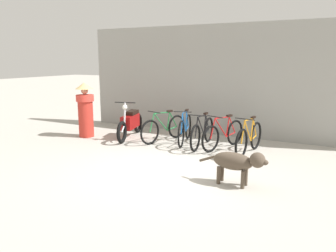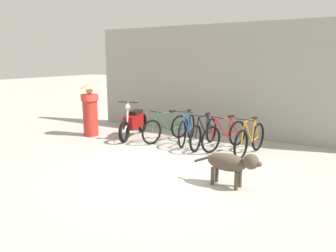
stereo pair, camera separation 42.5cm
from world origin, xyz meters
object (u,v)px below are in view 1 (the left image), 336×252
Objects in this scene: stray_dog at (238,162)px; motorcycle at (130,123)px; bicycle_0 at (164,128)px; bicycle_4 at (249,139)px; bicycle_1 at (185,129)px; person_in_robes at (85,108)px; bicycle_3 at (223,135)px; bicycle_2 at (202,133)px.

motorcycle is at bearing 152.82° from stray_dog.
bicycle_4 reaches higher than bicycle_0.
bicycle_4 is 2.09m from stray_dog.
motorcycle is (-3.36, 0.08, 0.07)m from bicycle_4.
motorcycle reaches higher than bicycle_1.
bicycle_1 is 3.07m from stray_dog.
person_in_robes is (-1.19, -0.47, 0.39)m from motorcycle.
bicycle_0 is at bearing -87.09° from bicycle_4.
person_in_robes is (-4.55, -0.38, 0.45)m from bicycle_4.
person_in_robes is (-4.84, 1.68, 0.38)m from stray_dog.
bicycle_3 is at bearing -97.60° from bicycle_4.
bicycle_2 is 1.21m from bicycle_4.
person_in_robes reaches higher than motorcycle.
bicycle_0 is 1.02× the size of bicycle_3.
bicycle_1 is at bearing 134.87° from stray_dog.
stray_dog is at bearing 14.85° from bicycle_4.
bicycle_1 reaches higher than bicycle_3.
bicycle_2 is 1.05× the size of bicycle_4.
bicycle_0 is 1.29× the size of stray_dog.
bicycle_0 is 2.33m from person_in_robes.
bicycle_3 is at bearing 73.93° from bicycle_1.
bicycle_2 is at bearing -88.61° from bicycle_4.
motorcycle reaches higher than bicycle_2.
bicycle_4 is 4.59m from person_in_robes.
bicycle_2 is 2.65m from stray_dog.
bicycle_0 is 0.59m from bicycle_1.
stray_dog is at bearing 45.52° from motorcycle.
bicycle_4 is (0.68, -0.17, 0.01)m from bicycle_3.
bicycle_1 is 2.91m from person_in_robes.
bicycle_3 is at bearing -126.46° from person_in_robes.
bicycle_3 is at bearing 116.73° from stray_dog.
bicycle_0 is 0.94× the size of bicycle_2.
bicycle_3 reaches higher than stray_dog.
person_in_robes is (-2.22, -0.54, 0.47)m from bicycle_0.
bicycle_2 is at bearing 104.74° from bicycle_0.
person_in_robes reaches higher than bicycle_2.
bicycle_4 is at bearing 69.39° from bicycle_1.
person_in_robes is (-3.87, -0.56, 0.47)m from bicycle_3.
person_in_robes reaches higher than bicycle_4.
motorcycle is at bearing -84.62° from bicycle_4.
bicycle_2 is at bearing -126.19° from person_in_robes.
bicycle_0 is 1.65m from bicycle_3.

